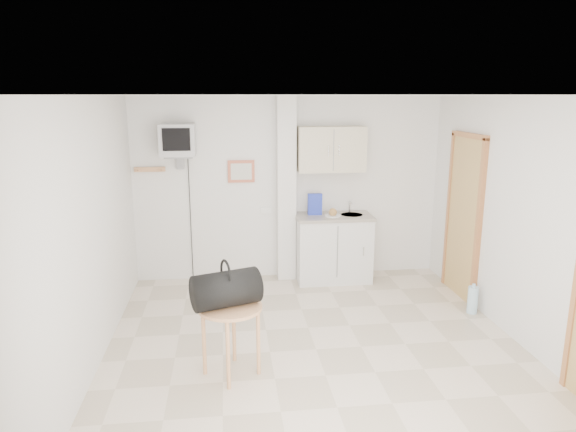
{
  "coord_description": "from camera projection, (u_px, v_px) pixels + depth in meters",
  "views": [
    {
      "loc": [
        -0.85,
        -4.66,
        2.5
      ],
      "look_at": [
        -0.21,
        0.6,
        1.25
      ],
      "focal_mm": 32.0,
      "sensor_mm": 36.0,
      "label": 1
    }
  ],
  "objects": [
    {
      "name": "ground",
      "position": [
        316.0,
        349.0,
        5.17
      ],
      "size": [
        4.5,
        4.5,
        0.0
      ],
      "primitive_type": "plane",
      "color": "beige",
      "rests_on": "ground"
    },
    {
      "name": "room_envelope",
      "position": [
        341.0,
        198.0,
        4.94
      ],
      "size": [
        4.24,
        4.54,
        2.55
      ],
      "color": "white",
      "rests_on": "ground"
    },
    {
      "name": "kitchenette",
      "position": [
        333.0,
        223.0,
        6.99
      ],
      "size": [
        1.03,
        0.58,
        2.1
      ],
      "color": "silver",
      "rests_on": "ground"
    },
    {
      "name": "crt_television",
      "position": [
        178.0,
        141.0,
        6.51
      ],
      "size": [
        0.44,
        0.45,
        2.15
      ],
      "color": "slate",
      "rests_on": "ground"
    },
    {
      "name": "round_table",
      "position": [
        230.0,
        316.0,
        4.59
      ],
      "size": [
        0.57,
        0.57,
        0.67
      ],
      "rotation": [
        0.0,
        0.0,
        -0.12
      ],
      "color": "tan",
      "rests_on": "ground"
    },
    {
      "name": "duffel_bag",
      "position": [
        226.0,
        289.0,
        4.52
      ],
      "size": [
        0.66,
        0.5,
        0.43
      ],
      "rotation": [
        0.0,
        0.0,
        0.34
      ],
      "color": "black",
      "rests_on": "round_table"
    },
    {
      "name": "water_bottle",
      "position": [
        473.0,
        300.0,
        6.01
      ],
      "size": [
        0.12,
        0.12,
        0.36
      ],
      "color": "#ADD2E6",
      "rests_on": "ground"
    }
  ]
}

